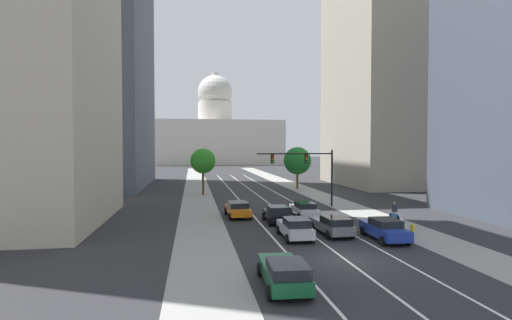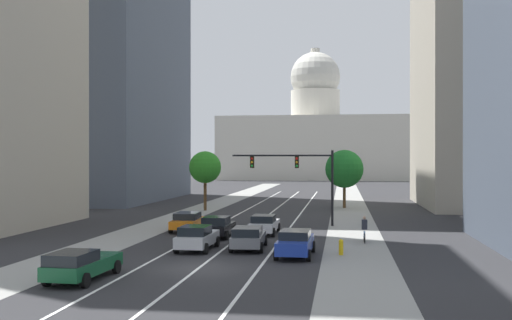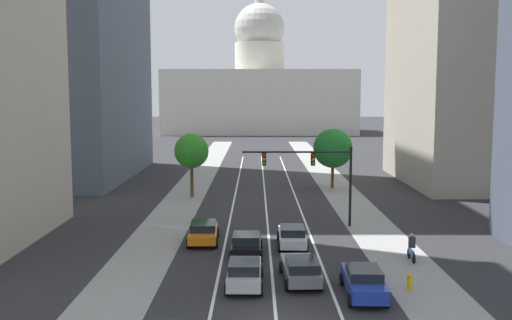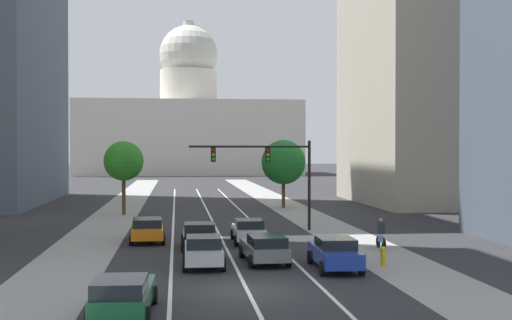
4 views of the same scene
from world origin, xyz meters
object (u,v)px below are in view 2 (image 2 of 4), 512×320
(car_orange, at_px, (188,221))
(capitol_building, at_px, (315,140))
(traffic_signal_mast, at_px, (299,171))
(car_black, at_px, (217,226))
(fire_hydrant, at_px, (341,247))
(car_silver, at_px, (197,237))
(street_tree_mid_right, at_px, (344,169))
(car_blue, at_px, (295,243))
(car_green, at_px, (81,264))
(street_tree_near_left, at_px, (205,167))
(cyclist, at_px, (364,230))
(car_white, at_px, (264,224))
(car_gray, at_px, (249,237))

(car_orange, bearing_deg, capitol_building, -4.48)
(car_orange, xyz_separation_m, traffic_signal_mast, (8.04, 4.87, 3.73))
(car_black, relative_size, fire_hydrant, 4.72)
(capitol_building, height_order, car_silver, capitol_building)
(car_black, height_order, traffic_signal_mast, traffic_signal_mast)
(street_tree_mid_right, bearing_deg, car_orange, -117.07)
(car_blue, bearing_deg, fire_hydrant, -71.27)
(capitol_building, xyz_separation_m, street_tree_mid_right, (7.29, -92.57, -6.07))
(car_silver, bearing_deg, car_green, 163.20)
(capitol_building, height_order, street_tree_near_left, capitol_building)
(car_orange, distance_m, street_tree_near_left, 18.26)
(car_orange, bearing_deg, traffic_signal_mast, -61.06)
(car_silver, relative_size, street_tree_mid_right, 0.70)
(car_blue, xyz_separation_m, fire_hydrant, (2.52, 0.78, -0.31))
(cyclist, bearing_deg, traffic_signal_mast, 26.93)
(car_silver, relative_size, cyclist, 2.61)
(car_black, distance_m, car_white, 3.73)
(car_silver, xyz_separation_m, street_tree_near_left, (-5.68, 26.94, 3.75))
(capitol_building, xyz_separation_m, cyclist, (8.49, -120.17, -9.52))
(car_gray, relative_size, street_tree_mid_right, 0.74)
(car_blue, distance_m, car_black, 9.45)
(capitol_building, xyz_separation_m, car_gray, (1.50, -124.15, -9.63))
(traffic_signal_mast, distance_m, fire_hydrant, 15.67)
(car_silver, relative_size, street_tree_near_left, 0.72)
(car_white, bearing_deg, street_tree_mid_right, -12.74)
(car_gray, height_order, fire_hydrant, car_gray)
(traffic_signal_mast, bearing_deg, car_gray, -98.72)
(capitol_building, bearing_deg, car_gray, -89.31)
(car_black, bearing_deg, street_tree_mid_right, -17.99)
(fire_hydrant, xyz_separation_m, cyclist, (1.49, 5.32, 0.39))
(capitol_building, bearing_deg, car_green, -91.91)
(car_blue, distance_m, car_gray, 3.65)
(fire_hydrant, height_order, cyclist, cyclist)
(cyclist, bearing_deg, car_white, 63.14)
(fire_hydrant, distance_m, cyclist, 5.54)
(car_green, distance_m, cyclist, 19.26)
(car_orange, xyz_separation_m, car_green, (-0.01, -18.78, -0.00))
(car_orange, bearing_deg, car_white, -102.88)
(car_silver, relative_size, traffic_signal_mast, 0.54)
(car_blue, relative_size, car_gray, 1.01)
(cyclist, distance_m, street_tree_near_left, 27.44)
(car_white, distance_m, street_tree_near_left, 21.03)
(car_orange, xyz_separation_m, street_tree_mid_right, (11.77, 23.04, 3.56))
(car_orange, bearing_deg, car_blue, -142.25)
(car_silver, relative_size, car_green, 0.93)
(car_black, distance_m, car_silver, 5.92)
(car_gray, relative_size, street_tree_near_left, 0.76)
(car_blue, height_order, car_black, car_blue)
(cyclist, xyz_separation_m, street_tree_mid_right, (-1.20, 27.60, 3.46))
(car_green, distance_m, fire_hydrant, 14.54)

